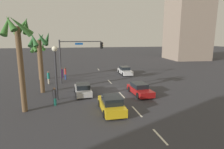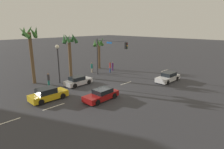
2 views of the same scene
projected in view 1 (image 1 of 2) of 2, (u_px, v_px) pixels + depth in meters
The scene contains 20 objects.
ground_plane at pixel (117, 90), 22.77m from camera, with size 220.00×220.00×0.00m, color #333338.
lane_stripe_1 at pixel (160, 137), 12.01m from camera, with size 2.03×0.14×0.01m, color silver.
lane_stripe_2 at pixel (137, 111), 16.15m from camera, with size 2.44×0.14×0.01m, color silver.
lane_stripe_3 at pixel (122, 95), 20.77m from camera, with size 2.26×0.14×0.01m, color silver.
lane_stripe_4 at pixel (110, 82), 27.13m from camera, with size 2.32×0.14×0.01m, color silver.
lane_stripe_5 at pixel (98, 70), 37.80m from camera, with size 2.32×0.14×0.01m, color silver.
car_0 at pixel (83, 89), 20.98m from camera, with size 4.01×1.87×1.27m.
car_1 at pixel (140, 89), 21.04m from camera, with size 4.30×1.92×1.26m.
car_2 at pixel (111, 104), 16.07m from camera, with size 4.14×1.89×1.42m.
car_3 at pixel (125, 71), 32.78m from camera, with size 4.54×1.85×1.34m.
traffic_signal at pixel (76, 53), 26.04m from camera, with size 0.75×6.26×6.10m.
streetlamp at pixel (55, 62), 18.48m from camera, with size 0.56×0.56×5.55m.
pedestrian_0 at pixel (65, 73), 28.54m from camera, with size 0.36×0.36×1.90m.
pedestrian_1 at pixel (62, 73), 29.61m from camera, with size 0.41×0.41×1.65m.
pedestrian_2 at pixel (55, 96), 17.46m from camera, with size 0.46×0.46×1.76m.
pedestrian_3 at pixel (49, 77), 25.80m from camera, with size 0.40×0.40×1.79m.
palm_tree_0 at pixel (19, 43), 15.06m from camera, with size 2.80×2.77×8.26m.
palm_tree_1 at pixel (40, 50), 20.92m from camera, with size 2.46×2.67×7.16m.
palm_tree_2 at pixel (38, 52), 27.83m from camera, with size 2.44×2.54×6.12m.
building_1 at pixel (188, 13), 54.09m from camera, with size 11.32×10.25×26.95m, color gray.
Camera 1 is at (-21.28, 5.46, 6.30)m, focal length 29.61 mm.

